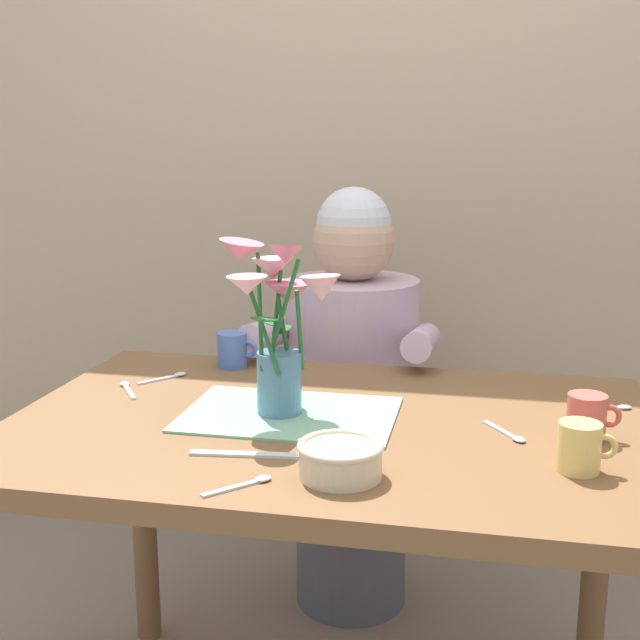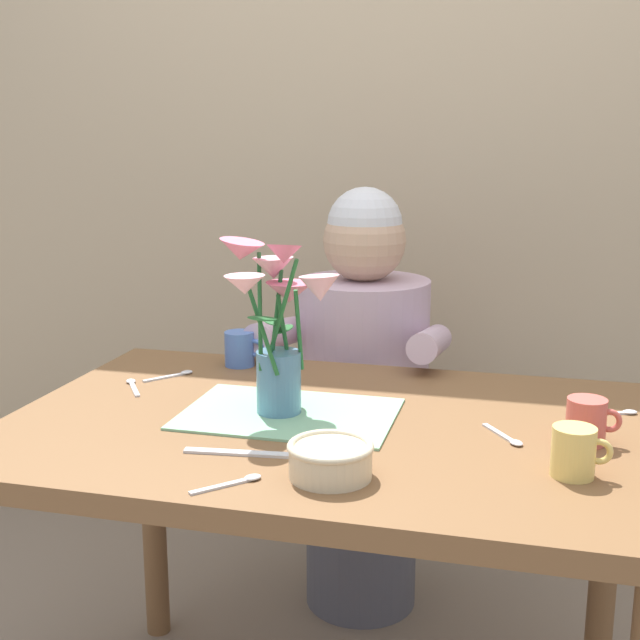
{
  "view_description": "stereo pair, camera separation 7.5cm",
  "coord_description": "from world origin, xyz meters",
  "px_view_note": "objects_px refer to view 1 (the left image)",
  "views": [
    {
      "loc": [
        0.28,
        -1.44,
        1.26
      ],
      "look_at": [
        -0.03,
        0.05,
        0.92
      ],
      "focal_mm": 46.65,
      "sensor_mm": 36.0,
      "label": 1
    },
    {
      "loc": [
        0.35,
        -1.43,
        1.26
      ],
      "look_at": [
        -0.03,
        0.05,
        0.92
      ],
      "focal_mm": 46.65,
      "sensor_mm": 36.0,
      "label": 2
    }
  ],
  "objects_px": {
    "dinner_knife": "(246,454)",
    "tea_cup": "(233,350)",
    "coffee_cup": "(587,417)",
    "seated_person": "(352,406)",
    "ceramic_mug": "(580,447)",
    "ceramic_bowl": "(340,458)",
    "flower_vase": "(278,318)"
  },
  "relations": [
    {
      "from": "flower_vase",
      "to": "tea_cup",
      "type": "relative_size",
      "value": 3.6
    },
    {
      "from": "seated_person",
      "to": "ceramic_bowl",
      "type": "distance_m",
      "value": 0.9
    },
    {
      "from": "seated_person",
      "to": "flower_vase",
      "type": "bearing_deg",
      "value": -96.93
    },
    {
      "from": "flower_vase",
      "to": "dinner_knife",
      "type": "distance_m",
      "value": 0.28
    },
    {
      "from": "dinner_knife",
      "to": "seated_person",
      "type": "bearing_deg",
      "value": 80.5
    },
    {
      "from": "seated_person",
      "to": "ceramic_bowl",
      "type": "height_order",
      "value": "seated_person"
    },
    {
      "from": "coffee_cup",
      "to": "tea_cup",
      "type": "bearing_deg",
      "value": 157.08
    },
    {
      "from": "flower_vase",
      "to": "ceramic_mug",
      "type": "relative_size",
      "value": 3.6
    },
    {
      "from": "ceramic_bowl",
      "to": "dinner_knife",
      "type": "bearing_deg",
      "value": 162.93
    },
    {
      "from": "ceramic_bowl",
      "to": "flower_vase",
      "type": "bearing_deg",
      "value": 122.23
    },
    {
      "from": "dinner_knife",
      "to": "ceramic_mug",
      "type": "xyz_separation_m",
      "value": [
        0.53,
        0.05,
        0.04
      ]
    },
    {
      "from": "seated_person",
      "to": "dinner_knife",
      "type": "bearing_deg",
      "value": -95.99
    },
    {
      "from": "coffee_cup",
      "to": "dinner_knife",
      "type": "bearing_deg",
      "value": -160.4
    },
    {
      "from": "flower_vase",
      "to": "coffee_cup",
      "type": "xyz_separation_m",
      "value": [
        0.56,
        -0.01,
        -0.15
      ]
    },
    {
      "from": "seated_person",
      "to": "ceramic_mug",
      "type": "xyz_separation_m",
      "value": [
        0.49,
        -0.77,
        0.22
      ]
    },
    {
      "from": "coffee_cup",
      "to": "seated_person",
      "type": "bearing_deg",
      "value": 130.18
    },
    {
      "from": "ceramic_mug",
      "to": "flower_vase",
      "type": "bearing_deg",
      "value": 162.57
    },
    {
      "from": "ceramic_bowl",
      "to": "ceramic_mug",
      "type": "bearing_deg",
      "value": 15.05
    },
    {
      "from": "seated_person",
      "to": "ceramic_bowl",
      "type": "xyz_separation_m",
      "value": [
        0.13,
        -0.87,
        0.21
      ]
    },
    {
      "from": "ceramic_bowl",
      "to": "coffee_cup",
      "type": "relative_size",
      "value": 1.46
    },
    {
      "from": "seated_person",
      "to": "tea_cup",
      "type": "distance_m",
      "value": 0.43
    },
    {
      "from": "ceramic_bowl",
      "to": "ceramic_mug",
      "type": "relative_size",
      "value": 1.46
    },
    {
      "from": "seated_person",
      "to": "tea_cup",
      "type": "height_order",
      "value": "seated_person"
    },
    {
      "from": "flower_vase",
      "to": "dinner_knife",
      "type": "height_order",
      "value": "flower_vase"
    },
    {
      "from": "ceramic_mug",
      "to": "coffee_cup",
      "type": "relative_size",
      "value": 1.0
    },
    {
      "from": "dinner_knife",
      "to": "tea_cup",
      "type": "relative_size",
      "value": 2.04
    },
    {
      "from": "tea_cup",
      "to": "ceramic_bowl",
      "type": "bearing_deg",
      "value": -58.0
    },
    {
      "from": "dinner_knife",
      "to": "ceramic_mug",
      "type": "relative_size",
      "value": 2.04
    },
    {
      "from": "dinner_knife",
      "to": "coffee_cup",
      "type": "relative_size",
      "value": 2.04
    },
    {
      "from": "dinner_knife",
      "to": "ceramic_mug",
      "type": "distance_m",
      "value": 0.54
    },
    {
      "from": "tea_cup",
      "to": "coffee_cup",
      "type": "xyz_separation_m",
      "value": [
        0.75,
        -0.32,
        0.0
      ]
    },
    {
      "from": "seated_person",
      "to": "ceramic_mug",
      "type": "relative_size",
      "value": 12.2
    }
  ]
}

